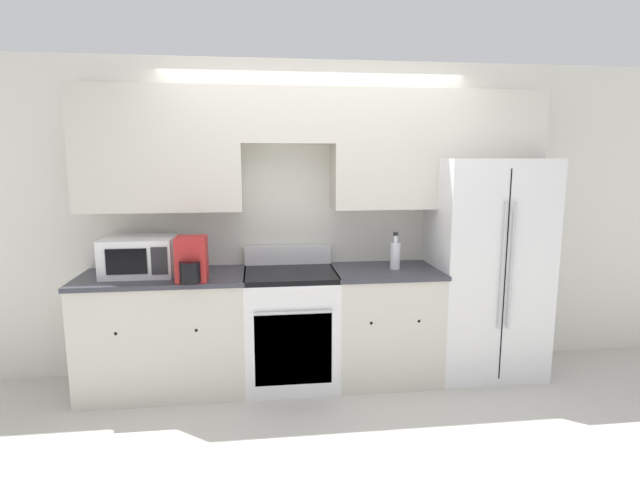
% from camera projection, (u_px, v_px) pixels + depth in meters
% --- Properties ---
extents(ground_plane, '(12.00, 12.00, 0.00)m').
position_uv_depth(ground_plane, '(325.00, 397.00, 3.83)').
color(ground_plane, beige).
extents(wall_back, '(8.00, 0.39, 2.60)m').
position_uv_depth(wall_back, '(318.00, 187.00, 4.13)').
color(wall_back, silver).
rests_on(wall_back, ground_plane).
extents(lower_cabinets_left, '(1.27, 0.64, 0.92)m').
position_uv_depth(lower_cabinets_left, '(165.00, 332.00, 3.90)').
color(lower_cabinets_left, beige).
rests_on(lower_cabinets_left, ground_plane).
extents(lower_cabinets_right, '(0.86, 0.64, 0.92)m').
position_uv_depth(lower_cabinets_right, '(385.00, 323.00, 4.12)').
color(lower_cabinets_right, beige).
rests_on(lower_cabinets_right, ground_plane).
extents(oven_range, '(0.73, 0.65, 1.08)m').
position_uv_depth(oven_range, '(291.00, 327.00, 4.02)').
color(oven_range, white).
rests_on(oven_range, ground_plane).
extents(refrigerator, '(0.89, 0.80, 1.81)m').
position_uv_depth(refrigerator, '(483.00, 266.00, 4.22)').
color(refrigerator, white).
rests_on(refrigerator, ground_plane).
extents(microwave, '(0.53, 0.42, 0.29)m').
position_uv_depth(microwave, '(140.00, 256.00, 3.83)').
color(microwave, white).
rests_on(microwave, lower_cabinets_left).
extents(bottle, '(0.08, 0.08, 0.30)m').
position_uv_depth(bottle, '(395.00, 255.00, 4.03)').
color(bottle, silver).
rests_on(bottle, lower_cabinets_right).
extents(coffee_maker, '(0.22, 0.30, 0.33)m').
position_uv_depth(coffee_maker, '(191.00, 261.00, 3.62)').
color(coffee_maker, '#B22323').
rests_on(coffee_maker, lower_cabinets_left).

